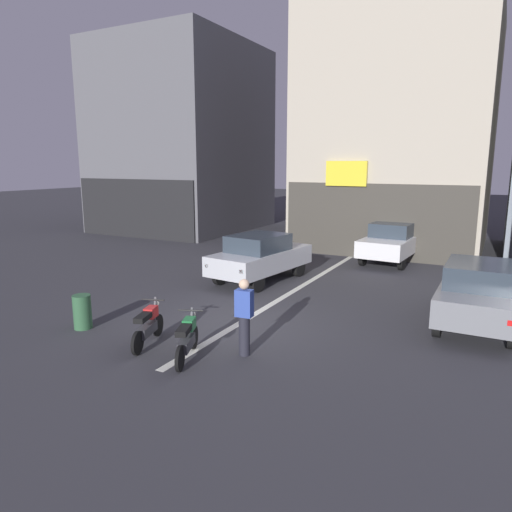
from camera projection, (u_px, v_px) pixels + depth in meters
The scene contains 11 objects.
ground_plane at pixel (236, 326), 11.80m from camera, with size 120.00×120.00×0.00m, color #333338.
lane_centre_line at pixel (319, 276), 17.01m from camera, with size 0.20×18.00×0.01m, color silver.
building_corner_left at pixel (183, 140), 28.72m from camera, with size 8.22×9.15×10.98m.
building_mid_block at pixel (400, 134), 22.77m from camera, with size 8.26×8.64×10.90m.
car_silver_crossing_near at pixel (260, 256), 16.16m from camera, with size 2.29×4.30×1.64m.
car_grey_parked_kerbside at pixel (479, 292), 11.62m from camera, with size 1.77×4.10×1.64m.
car_white_down_street at pixel (392, 241), 19.31m from camera, with size 2.04×4.21×1.64m.
motorcycle_red_row_leftmost at pixel (148, 325), 10.49m from camera, with size 0.66×1.61×0.98m.
motorcycle_green_row_left_mid at pixel (187, 338), 9.70m from camera, with size 0.73×1.58×0.98m.
person_by_motorcycles at pixel (244, 317), 9.83m from camera, with size 0.38×0.25×1.67m.
trash_bin at pixel (82, 312), 11.53m from camera, with size 0.44×0.44×0.85m, color #2D5938.
Camera 1 is at (5.70, -9.70, 4.02)m, focal length 32.77 mm.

